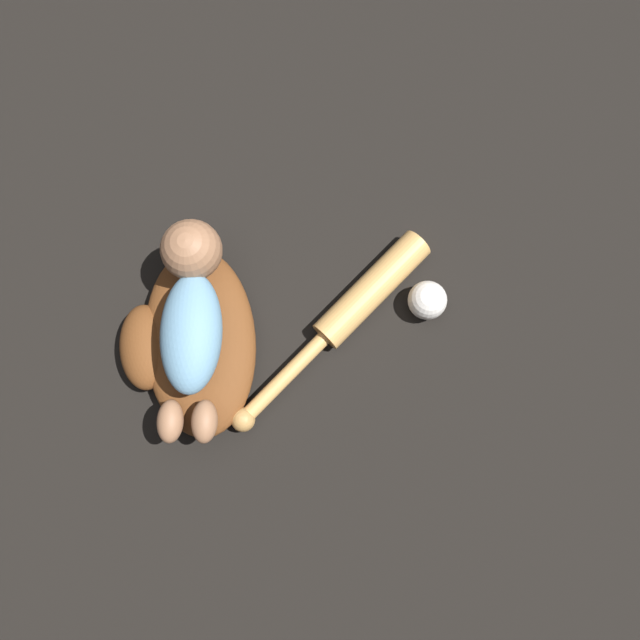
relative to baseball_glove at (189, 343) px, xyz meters
The scene contains 5 objects.
ground_plane 0.06m from the baseball_glove, 26.71° to the right, with size 6.00×6.00×0.00m, color black.
baseball_glove is the anchor object (origin of this frame).
baby_figure 0.10m from the baseball_glove, 46.87° to the right, with size 0.38×0.25×0.11m.
baseball_bat 0.32m from the baseball_glove, 103.38° to the right, with size 0.22×0.48×0.06m.
baseball 0.46m from the baseball_glove, 105.04° to the right, with size 0.08×0.08×0.08m.
Camera 1 is at (-0.32, -0.12, 1.20)m, focal length 35.00 mm.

